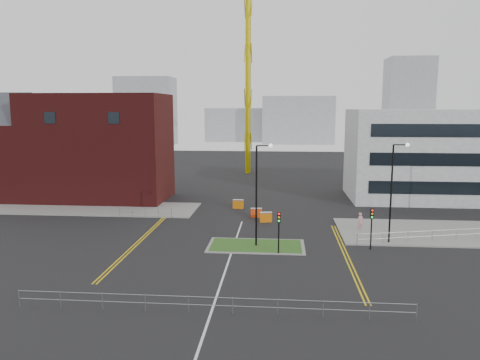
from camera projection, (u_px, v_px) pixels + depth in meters
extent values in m
plane|color=black|center=(223.00, 278.00, 33.93)|extent=(200.00, 200.00, 0.00)
cube|color=slate|center=(83.00, 208.00, 57.28)|extent=(28.00, 8.00, 0.12)
cube|color=slate|center=(463.00, 233.00, 45.84)|extent=(24.00, 10.00, 0.12)
cube|color=slate|center=(256.00, 246.00, 41.63)|extent=(8.60, 4.60, 0.08)
cube|color=#294D19|center=(256.00, 246.00, 41.63)|extent=(8.00, 4.00, 0.12)
cube|color=#4F1314|center=(99.00, 147.00, 62.12)|extent=(18.00, 10.00, 14.00)
cube|color=black|center=(50.00, 118.00, 56.90)|extent=(1.40, 0.10, 1.40)
cube|color=black|center=(114.00, 118.00, 56.22)|extent=(1.40, 0.10, 1.40)
cube|color=#4F1314|center=(14.00, 161.00, 63.44)|extent=(6.00, 10.00, 10.00)
cube|color=#2D3038|center=(11.00, 124.00, 62.67)|extent=(6.40, 8.49, 8.49)
cube|color=#A0A2A4|center=(445.00, 155.00, 62.31)|extent=(25.00, 12.00, 12.00)
cube|color=black|center=(460.00, 188.00, 56.92)|extent=(22.00, 0.10, 1.60)
cube|color=black|center=(463.00, 160.00, 56.39)|extent=(22.00, 0.10, 1.60)
cube|color=black|center=(465.00, 131.00, 55.85)|extent=(22.00, 0.10, 1.60)
cylinder|color=#BBA90B|center=(248.00, 77.00, 85.53)|extent=(1.00, 1.00, 35.46)
cylinder|color=black|center=(256.00, 197.00, 40.95)|extent=(0.16, 0.16, 9.00)
cylinder|color=black|center=(264.00, 146.00, 40.21)|extent=(1.20, 0.10, 0.10)
sphere|color=silver|center=(271.00, 146.00, 40.16)|extent=(0.36, 0.36, 0.36)
cylinder|color=black|center=(391.00, 195.00, 41.90)|extent=(0.16, 0.16, 9.00)
cylinder|color=black|center=(401.00, 145.00, 41.16)|extent=(1.20, 0.10, 0.10)
sphere|color=silver|center=(408.00, 145.00, 41.11)|extent=(0.36, 0.36, 0.36)
cylinder|color=black|center=(279.00, 237.00, 39.27)|extent=(0.12, 0.12, 3.00)
cube|color=black|center=(279.00, 217.00, 39.01)|extent=(0.28, 0.22, 0.90)
sphere|color=red|center=(279.00, 214.00, 38.84)|extent=(0.18, 0.18, 0.18)
sphere|color=orange|center=(279.00, 217.00, 38.88)|extent=(0.18, 0.18, 0.18)
sphere|color=#0CCC33|center=(279.00, 221.00, 38.93)|extent=(0.18, 0.18, 0.18)
cylinder|color=black|center=(371.00, 233.00, 40.56)|extent=(0.12, 0.12, 3.00)
cube|color=black|center=(372.00, 214.00, 40.30)|extent=(0.28, 0.22, 0.90)
sphere|color=red|center=(372.00, 210.00, 40.13)|extent=(0.18, 0.18, 0.18)
sphere|color=orange|center=(372.00, 214.00, 40.17)|extent=(0.18, 0.18, 0.18)
sphere|color=#0CCC33|center=(372.00, 217.00, 40.22)|extent=(0.18, 0.18, 0.18)
cylinder|color=gray|center=(211.00, 297.00, 27.86)|extent=(24.00, 0.04, 0.04)
cylinder|color=gray|center=(211.00, 305.00, 27.94)|extent=(24.00, 0.04, 0.04)
cylinder|color=gray|center=(19.00, 298.00, 28.96)|extent=(0.05, 0.05, 1.10)
cylinder|color=gray|center=(417.00, 313.00, 26.92)|extent=(0.05, 0.05, 1.10)
cylinder|color=gray|center=(145.00, 208.00, 52.42)|extent=(6.00, 0.04, 0.04)
cylinder|color=gray|center=(145.00, 213.00, 52.50)|extent=(6.00, 0.04, 0.04)
cylinder|color=gray|center=(119.00, 212.00, 52.75)|extent=(0.05, 0.05, 1.10)
cylinder|color=gray|center=(171.00, 213.00, 52.25)|extent=(0.05, 0.05, 1.10)
cylinder|color=gray|center=(457.00, 229.00, 43.36)|extent=(19.01, 5.04, 0.04)
cylinder|color=gray|center=(457.00, 235.00, 43.43)|extent=(19.01, 5.04, 0.04)
cylinder|color=gray|center=(357.00, 240.00, 41.78)|extent=(0.05, 0.05, 1.10)
cube|color=silver|center=(226.00, 269.00, 35.90)|extent=(0.15, 30.00, 0.01)
cube|color=gold|center=(142.00, 237.00, 44.54)|extent=(0.12, 24.00, 0.01)
cube|color=gold|center=(145.00, 237.00, 44.51)|extent=(0.12, 24.00, 0.01)
cube|color=gold|center=(344.00, 256.00, 39.03)|extent=(0.12, 20.00, 0.01)
cube|color=gold|center=(348.00, 256.00, 39.01)|extent=(0.12, 20.00, 0.01)
cube|color=gray|center=(146.00, 111.00, 153.77)|extent=(18.00, 12.00, 22.00)
cube|color=gray|center=(298.00, 120.00, 159.84)|extent=(24.00, 12.00, 16.00)
cube|color=gray|center=(408.00, 102.00, 151.04)|extent=(14.00, 12.00, 28.00)
cube|color=gray|center=(248.00, 125.00, 171.52)|extent=(30.00, 12.00, 12.00)
imported|color=pink|center=(360.00, 222.00, 46.90)|extent=(0.80, 0.72, 1.83)
cube|color=#C3650A|center=(238.00, 204.00, 57.20)|extent=(1.34, 0.51, 1.09)
cube|color=silver|center=(238.00, 200.00, 57.13)|extent=(1.34, 0.51, 0.13)
cube|color=#E53E0C|center=(256.00, 213.00, 52.59)|extent=(1.29, 0.55, 1.04)
cube|color=silver|center=(256.00, 209.00, 52.52)|extent=(1.29, 0.55, 0.13)
cube|color=#CC650B|center=(266.00, 217.00, 50.41)|extent=(1.36, 0.69, 1.08)
cube|color=silver|center=(266.00, 213.00, 50.34)|extent=(1.36, 0.69, 0.13)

